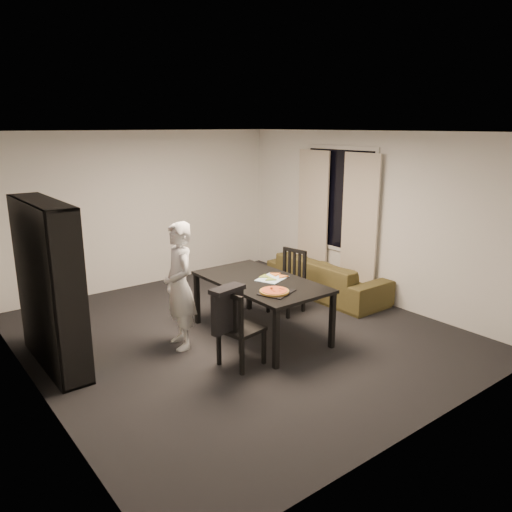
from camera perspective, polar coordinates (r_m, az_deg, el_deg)
room at (r=6.28m, az=-2.14°, el=2.07°), size 5.01×5.51×2.61m
window_pane at (r=8.32m, az=9.50°, el=6.40°), size 0.02×1.40×1.60m
window_frame at (r=8.32m, az=9.48°, el=6.40°), size 0.03×1.52×1.72m
curtain_left at (r=7.97m, az=11.71°, el=3.39°), size 0.03×0.70×2.25m
curtain_right at (r=8.67m, az=6.50°, el=4.50°), size 0.03×0.70×2.25m
bookshelf at (r=6.02m, az=-22.57°, el=-3.11°), size 0.35×1.50×1.90m
dining_table at (r=6.43m, az=0.55°, el=-3.35°), size 1.00×1.80×0.75m
chair_left at (r=5.63m, az=-2.33°, el=-7.77°), size 0.49×0.49×0.92m
chair_right at (r=7.34m, az=3.89°, el=-2.34°), size 0.50×0.50×0.92m
draped_jacket at (r=5.46m, az=-3.27°, el=-5.87°), size 0.43×0.25×0.51m
person at (r=6.13m, az=-8.75°, el=-3.40°), size 0.47×0.63×1.57m
baking_tray at (r=5.94m, az=2.39°, el=-4.16°), size 0.49×0.44×0.01m
pepperoni_pizza at (r=5.91m, az=2.11°, el=-4.04°), size 0.35×0.35×0.03m
kitchen_towel at (r=6.47m, az=1.84°, el=-2.58°), size 0.48×0.43×0.01m
pizza_slices at (r=6.51m, az=1.94°, el=-2.36°), size 0.47×0.44×0.01m
sofa at (r=8.13m, az=8.09°, el=-2.38°), size 0.81×2.08×0.61m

